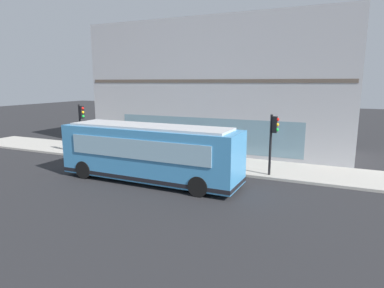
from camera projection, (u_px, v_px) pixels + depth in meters
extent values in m
plane|color=#262628|center=(160.00, 181.00, 17.81)|extent=(120.00, 120.00, 0.00)
cube|color=#B2ADA3|center=(193.00, 161.00, 21.95)|extent=(4.03, 40.00, 0.15)
cube|color=#A8A8AD|center=(219.00, 87.00, 25.67)|extent=(6.26, 19.70, 9.81)
cube|color=brown|center=(206.00, 81.00, 22.90)|extent=(0.36, 19.31, 0.24)
cube|color=slate|center=(205.00, 134.00, 23.52)|extent=(0.12, 13.79, 2.40)
cube|color=#3F8CC6|center=(149.00, 152.00, 17.50)|extent=(2.71, 10.05, 2.70)
cube|color=silver|center=(149.00, 126.00, 17.24)|extent=(2.31, 9.04, 0.12)
cube|color=#8CB2C6|center=(79.00, 138.00, 19.49)|extent=(2.20, 0.13, 1.20)
cube|color=#8CB2C6|center=(161.00, 141.00, 18.56)|extent=(0.23, 8.20, 1.00)
cube|color=#8CB2C6|center=(136.00, 149.00, 16.30)|extent=(0.23, 8.20, 1.00)
cube|color=black|center=(150.00, 173.00, 17.72)|extent=(2.75, 10.09, 0.20)
cylinder|color=black|center=(111.00, 161.00, 20.23)|extent=(0.32, 1.01, 1.00)
cylinder|color=black|center=(84.00, 170.00, 18.18)|extent=(0.32, 1.01, 1.00)
cylinder|color=black|center=(216.00, 174.00, 17.32)|extent=(0.32, 1.01, 1.00)
cylinder|color=black|center=(198.00, 186.00, 15.27)|extent=(0.32, 1.01, 1.00)
cylinder|color=black|center=(270.00, 145.00, 18.14)|extent=(0.14, 0.14, 3.42)
cube|color=black|center=(275.00, 125.00, 17.85)|extent=(0.32, 0.24, 0.90)
sphere|color=red|center=(278.00, 120.00, 17.74)|extent=(0.20, 0.20, 0.20)
sphere|color=yellow|center=(277.00, 125.00, 17.80)|extent=(0.20, 0.20, 0.20)
sphere|color=green|center=(277.00, 130.00, 17.85)|extent=(0.20, 0.20, 0.20)
cylinder|color=black|center=(80.00, 130.00, 23.43)|extent=(0.14, 0.14, 3.61)
cube|color=black|center=(81.00, 112.00, 23.12)|extent=(0.32, 0.24, 0.90)
sphere|color=red|center=(83.00, 108.00, 23.02)|extent=(0.20, 0.20, 0.20)
sphere|color=yellow|center=(83.00, 112.00, 23.07)|extent=(0.20, 0.20, 0.20)
sphere|color=green|center=(83.00, 116.00, 23.12)|extent=(0.20, 0.20, 0.20)
cylinder|color=red|center=(179.00, 153.00, 22.84)|extent=(0.24, 0.24, 0.55)
sphere|color=red|center=(179.00, 148.00, 22.77)|extent=(0.22, 0.22, 0.22)
cylinder|color=red|center=(182.00, 152.00, 22.76)|extent=(0.10, 0.12, 0.10)
cylinder|color=red|center=(181.00, 152.00, 22.98)|extent=(0.12, 0.10, 0.10)
cylinder|color=#99994C|center=(197.00, 154.00, 21.66)|extent=(0.14, 0.14, 0.85)
cylinder|color=#99994C|center=(198.00, 155.00, 21.52)|extent=(0.14, 0.14, 0.85)
cylinder|color=#8C3F8C|center=(198.00, 143.00, 21.45)|extent=(0.32, 0.32, 0.68)
sphere|color=brown|center=(198.00, 137.00, 21.36)|extent=(0.23, 0.23, 0.23)
cylinder|color=#3F8C4C|center=(146.00, 150.00, 23.44)|extent=(0.14, 0.14, 0.77)
cylinder|color=#3F8C4C|center=(145.00, 150.00, 23.30)|extent=(0.14, 0.14, 0.77)
cylinder|color=#B23338|center=(145.00, 140.00, 23.24)|extent=(0.32, 0.32, 0.61)
sphere|color=brown|center=(145.00, 135.00, 23.17)|extent=(0.21, 0.21, 0.21)
cube|color=#197233|center=(119.00, 144.00, 25.10)|extent=(0.44, 0.40, 0.90)
cube|color=#8CB2C6|center=(121.00, 142.00, 24.99)|extent=(0.35, 0.03, 0.30)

